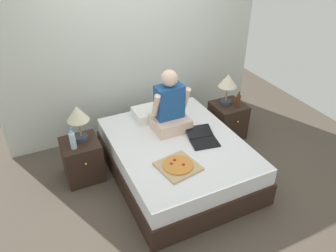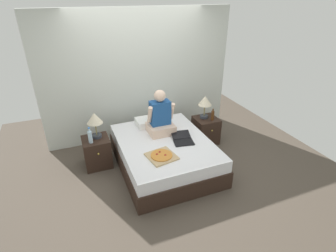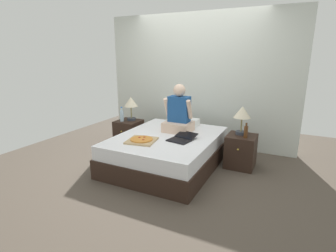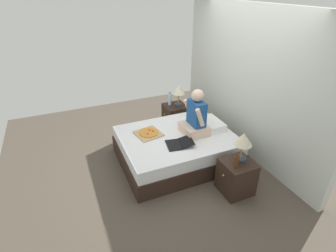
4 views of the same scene
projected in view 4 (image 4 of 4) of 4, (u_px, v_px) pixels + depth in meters
The scene contains 13 objects.
ground_plane at pixel (176, 159), 4.65m from camera, with size 5.77×5.77×0.00m, color #4C4238.
wall_back at pixel (246, 82), 4.50m from camera, with size 3.77×0.12×2.50m, color silver.
bed at pixel (177, 148), 4.53m from camera, with size 1.51×1.90×0.50m.
nightstand_left at pixel (175, 117), 5.54m from camera, with size 0.44×0.47×0.52m.
lamp_on_left_nightstand at pixel (179, 91), 5.24m from camera, with size 0.26×0.26×0.45m.
water_bottle at pixel (170, 100), 5.39m from camera, with size 0.07×0.07×0.28m.
nightstand_right at pixel (236, 177), 3.83m from camera, with size 0.44×0.47×0.52m.
lamp_on_right_nightstand at pixel (243, 141), 3.59m from camera, with size 0.26×0.26×0.45m.
beer_bottle at pixel (236, 161), 3.56m from camera, with size 0.06×0.06×0.23m.
pillow at pixel (211, 124), 4.63m from camera, with size 0.52×0.34×0.12m, color white.
person_seated at pixel (196, 118), 4.33m from camera, with size 0.47×0.40×0.78m.
laptop at pixel (178, 144), 4.12m from camera, with size 0.39×0.46×0.07m.
pizza_box at pixel (148, 133), 4.42m from camera, with size 0.46×0.46×0.05m.
Camera 4 is at (3.42, -1.64, 2.75)m, focal length 28.00 mm.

